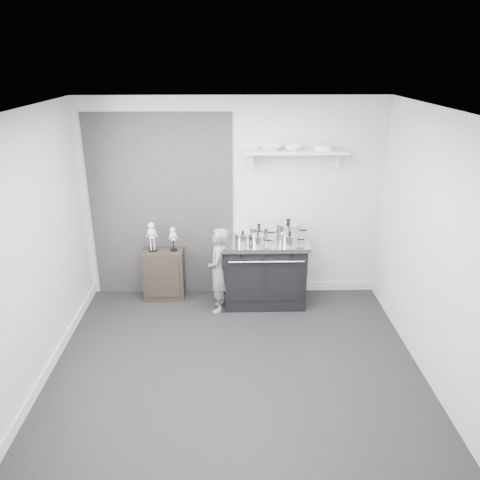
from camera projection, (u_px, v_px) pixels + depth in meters
ground at (235, 367)px, 5.07m from camera, size 4.00×4.00×0.00m
room_shell at (225, 220)px, 4.61m from camera, size 4.02×3.62×2.71m
wall_shelf at (296, 153)px, 5.91m from camera, size 1.30×0.26×0.24m
stove at (264, 271)px, 6.29m from camera, size 1.12×0.70×0.90m
side_cabinet at (164, 274)px, 6.42m from camera, size 0.54×0.32×0.71m
child at (219, 270)px, 6.03m from camera, size 0.32×0.45×1.14m
pot_front_left at (243, 238)px, 6.00m from camera, size 0.29×0.21×0.17m
pot_back_left at (259, 232)px, 6.19m from camera, size 0.33×0.25×0.20m
pot_back_right at (288, 230)px, 6.19m from camera, size 0.41×0.33×0.26m
pot_front_right at (289, 239)px, 5.96m from camera, size 0.31×0.22×0.18m
pot_front_center at (258, 240)px, 5.94m from camera, size 0.25×0.17×0.17m
skeleton_full at (152, 235)px, 6.20m from camera, size 0.13×0.08×0.46m
skeleton_torso at (173, 237)px, 6.22m from camera, size 0.11×0.07×0.38m
bowl_large at (270, 148)px, 5.87m from camera, size 0.28×0.28×0.07m
bowl_small at (293, 147)px, 5.88m from camera, size 0.23×0.23×0.07m
plate_stack at (323, 148)px, 5.89m from camera, size 0.24×0.24×0.06m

